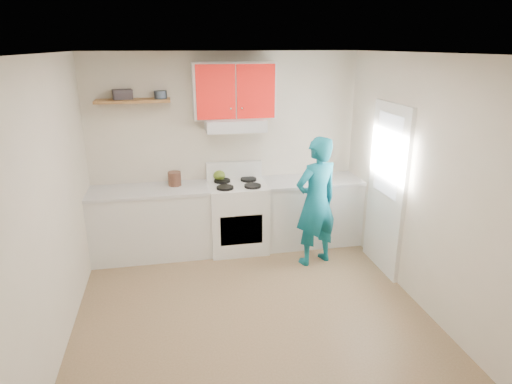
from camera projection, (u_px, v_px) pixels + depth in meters
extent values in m
plane|color=brown|center=(252.00, 313.00, 4.59)|extent=(3.80, 3.80, 0.00)
cube|color=white|center=(251.00, 53.00, 3.76)|extent=(3.60, 3.80, 0.04)
cube|color=beige|center=(226.00, 151.00, 5.94)|extent=(3.60, 0.04, 2.60)
cube|color=beige|center=(316.00, 307.00, 2.41)|extent=(3.60, 0.04, 2.60)
cube|color=beige|center=(51.00, 209.00, 3.84)|extent=(0.04, 3.80, 2.60)
cube|color=beige|center=(423.00, 185.00, 4.51)|extent=(0.04, 3.80, 2.60)
cube|color=white|center=(386.00, 190.00, 5.24)|extent=(0.05, 0.85, 2.05)
cube|color=white|center=(388.00, 155.00, 5.10)|extent=(0.01, 0.55, 0.95)
cube|color=silver|center=(152.00, 223.00, 5.74)|extent=(1.52, 0.60, 0.90)
cube|color=silver|center=(310.00, 211.00, 6.15)|extent=(1.32, 0.60, 0.90)
cube|color=white|center=(238.00, 217.00, 5.93)|extent=(0.76, 0.65, 0.92)
cube|color=silver|center=(235.00, 125.00, 5.63)|extent=(0.76, 0.44, 0.15)
cube|color=red|center=(234.00, 91.00, 5.55)|extent=(1.02, 0.33, 0.70)
cube|color=brown|center=(133.00, 101.00, 5.36)|extent=(0.90, 0.30, 0.04)
cube|color=#373035|center=(122.00, 94.00, 5.34)|extent=(0.26, 0.21, 0.12)
cylinder|color=#333D4C|center=(160.00, 95.00, 5.41)|extent=(0.16, 0.16, 0.10)
ellipsoid|color=#597320|center=(219.00, 175.00, 5.93)|extent=(0.18, 0.18, 0.14)
cylinder|color=#4D2E21|center=(175.00, 179.00, 5.71)|extent=(0.20, 0.20, 0.20)
cube|color=olive|center=(299.00, 183.00, 5.86)|extent=(0.36, 0.31, 0.02)
cube|color=red|center=(342.00, 180.00, 6.05)|extent=(0.38, 0.35, 0.01)
imported|color=#0C6173|center=(316.00, 202.00, 5.42)|extent=(0.69, 0.56, 1.65)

